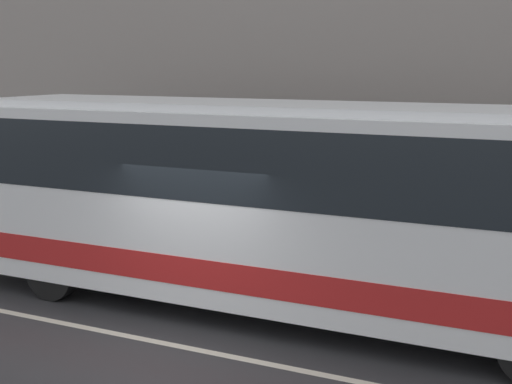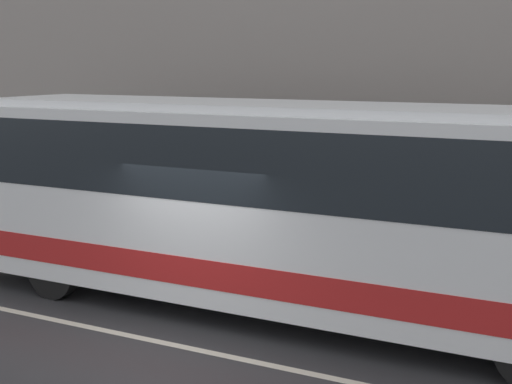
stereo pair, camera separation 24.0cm
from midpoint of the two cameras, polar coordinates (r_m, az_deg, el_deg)
ground_plane at (r=10.70m, az=-7.55°, el=-12.01°), size 60.00×60.00×0.00m
sidewalk at (r=15.13m, az=3.49°, el=-4.91°), size 60.00×2.57×0.16m
lane_stripe at (r=10.70m, az=-7.55°, el=-11.99°), size 54.00×0.14×0.01m
transit_bus at (r=11.52m, az=0.09°, el=-0.28°), size 11.87×2.57×3.43m
pedestrian_waiting at (r=16.39m, az=-10.18°, el=-0.65°), size 0.36×0.36×1.74m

